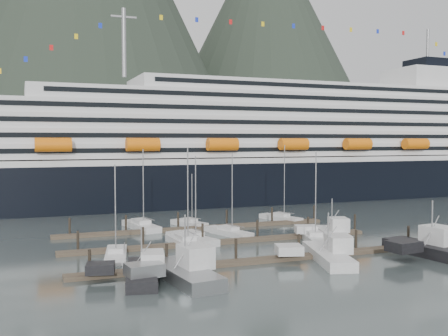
{
  "coord_description": "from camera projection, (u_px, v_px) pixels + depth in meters",
  "views": [
    {
      "loc": [
        -33.03,
        -69.19,
        15.33
      ],
      "look_at": [
        2.39,
        22.0,
        10.21
      ],
      "focal_mm": 42.0,
      "sensor_mm": 36.0,
      "label": 1
    }
  ],
  "objects": [
    {
      "name": "dock_near",
      "position": [
        262.0,
        260.0,
        66.1
      ],
      "size": [
        48.18,
        2.28,
        3.2
      ],
      "color": "#44352C",
      "rests_on": "ground"
    },
    {
      "name": "dock_far",
      "position": [
        197.0,
        228.0,
        90.3
      ],
      "size": [
        48.18,
        2.28,
        3.2
      ],
      "color": "#44352C",
      "rests_on": "ground"
    },
    {
      "name": "sailboat_e",
      "position": [
        141.0,
        227.0,
        90.74
      ],
      "size": [
        4.87,
        11.38,
        14.42
      ],
      "rotation": [
        0.0,
        0.0,
        1.76
      ],
      "color": "silver",
      "rests_on": "ground"
    },
    {
      "name": "trawler_a",
      "position": [
        141.0,
        272.0,
        57.76
      ],
      "size": [
        8.97,
        12.16,
        6.42
      ],
      "rotation": [
        0.0,
        0.0,
        1.36
      ],
      "color": "black",
      "rests_on": "ground"
    },
    {
      "name": "sailboat_c",
      "position": [
        185.0,
        243.0,
        76.03
      ],
      "size": [
        3.41,
        10.45,
        14.76
      ],
      "rotation": [
        0.0,
        0.0,
        1.63
      ],
      "color": "silver",
      "rests_on": "ground"
    },
    {
      "name": "ground",
      "position": [
        263.0,
        245.0,
        77.15
      ],
      "size": [
        1600.0,
        1600.0,
        0.0
      ],
      "primitive_type": "plane",
      "color": "#414C4B",
      "rests_on": "ground"
    },
    {
      "name": "cruise_ship",
      "position": [
        276.0,
        153.0,
        138.52
      ],
      "size": [
        210.0,
        30.4,
        50.3
      ],
      "color": "black",
      "rests_on": "ground"
    },
    {
      "name": "trawler_b",
      "position": [
        184.0,
        272.0,
        57.09
      ],
      "size": [
        9.7,
        12.71,
        8.05
      ],
      "rotation": [
        0.0,
        0.0,
        1.69
      ],
      "color": "gray",
      "rests_on": "ground"
    },
    {
      "name": "sailboat_g",
      "position": [
        281.0,
        218.0,
        100.54
      ],
      "size": [
        5.25,
        9.87,
        14.89
      ],
      "rotation": [
        0.0,
        0.0,
        1.89
      ],
      "color": "silver",
      "rests_on": "ground"
    },
    {
      "name": "sailboat_b",
      "position": [
        192.0,
        239.0,
        79.11
      ],
      "size": [
        5.67,
        11.04,
        13.53
      ],
      "rotation": [
        0.0,
        0.0,
        1.85
      ],
      "color": "silver",
      "rests_on": "ground"
    },
    {
      "name": "trawler_e",
      "position": [
        331.0,
        233.0,
        81.63
      ],
      "size": [
        9.12,
        11.27,
        6.95
      ],
      "rotation": [
        0.0,
        0.0,
        1.26
      ],
      "color": "silver",
      "rests_on": "ground"
    },
    {
      "name": "sailboat_a",
      "position": [
        116.0,
        255.0,
        68.05
      ],
      "size": [
        4.34,
        9.34,
        12.73
      ],
      "rotation": [
        0.0,
        0.0,
        1.37
      ],
      "color": "silver",
      "rests_on": "ground"
    },
    {
      "name": "sailboat_d",
      "position": [
        228.0,
        232.0,
        85.03
      ],
      "size": [
        5.32,
        10.42,
        13.71
      ],
      "rotation": [
        0.0,
        0.0,
        1.87
      ],
      "color": "silver",
      "rests_on": "ground"
    },
    {
      "name": "trawler_c",
      "position": [
        327.0,
        254.0,
        66.77
      ],
      "size": [
        10.31,
        13.75,
        6.79
      ],
      "rotation": [
        0.0,
        0.0,
        1.29
      ],
      "color": "silver",
      "rests_on": "ground"
    },
    {
      "name": "sailboat_h",
      "position": [
        314.0,
        239.0,
        79.61
      ],
      "size": [
        5.26,
        9.67,
        14.09
      ],
      "rotation": [
        0.0,
        0.0,
        1.28
      ],
      "color": "silver",
      "rests_on": "ground"
    },
    {
      "name": "trawler_d",
      "position": [
        431.0,
        249.0,
        69.43
      ],
      "size": [
        10.5,
        14.13,
        8.22
      ],
      "rotation": [
        0.0,
        0.0,
        1.7
      ],
      "color": "black",
      "rests_on": "ground"
    },
    {
      "name": "sailboat_f",
      "position": [
        189.0,
        224.0,
        93.9
      ],
      "size": [
        5.19,
        8.32,
        9.79
      ],
      "rotation": [
        0.0,
        0.0,
        1.96
      ],
      "color": "silver",
      "rests_on": "ground"
    },
    {
      "name": "dock_mid",
      "position": [
        224.0,
        241.0,
        78.2
      ],
      "size": [
        48.18,
        2.28,
        3.2
      ],
      "color": "#44352C",
      "rests_on": "ground"
    },
    {
      "name": "mountains",
      "position": [
        94.0,
        19.0,
        635.43
      ],
      "size": [
        870.0,
        440.0,
        420.0
      ],
      "color": "#222D22",
      "rests_on": "ground"
    }
  ]
}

